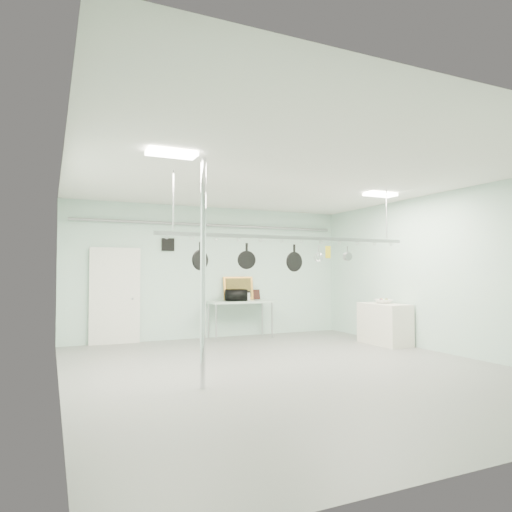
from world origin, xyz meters
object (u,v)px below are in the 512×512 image
skillet_mid (247,255)px  skillet_right (294,258)px  chrome_pole (203,272)px  prep_table (240,304)px  side_cabinet (385,324)px  pot_rack (292,236)px  skillet_left (200,255)px  coffee_canister (247,297)px  microwave (236,295)px  fruit_bowl (384,301)px

skillet_mid → skillet_right: 0.91m
chrome_pole → prep_table: size_ratio=2.00×
chrome_pole → side_cabinet: (4.85, 2.00, -1.15)m
chrome_pole → pot_rack: (1.90, 0.90, 0.63)m
skillet_right → skillet_left: bearing=171.0°
chrome_pole → pot_rack: chrome_pole is taller
coffee_canister → skillet_right: bearing=-99.0°
prep_table → coffee_canister: 0.24m
chrome_pole → side_cabinet: chrome_pole is taller
side_cabinet → skillet_right: skillet_right is taller
microwave → fruit_bowl: bearing=155.3°
chrome_pole → microwave: (2.16, 4.14, -0.56)m
side_cabinet → fruit_bowl: bearing=60.2°
coffee_canister → fruit_bowl: size_ratio=0.52×
fruit_bowl → skillet_left: 4.89m
side_cabinet → skillet_mid: bearing=-163.9°
chrome_pole → skillet_mid: size_ratio=7.81×
chrome_pole → fruit_bowl: bearing=23.0°
fruit_bowl → side_cabinet: bearing=-119.8°
skillet_mid → skillet_right: (0.91, 0.00, -0.03)m
chrome_pole → skillet_left: size_ratio=7.37×
skillet_right → chrome_pole: bearing=-164.3°
skillet_mid → prep_table: bearing=84.2°
coffee_canister → skillet_right: (-0.52, -3.30, 0.85)m
skillet_left → skillet_right: 1.71m
coffee_canister → chrome_pole: bearing=-120.5°
fruit_bowl → skillet_mid: size_ratio=0.92×
coffee_canister → skillet_mid: 3.70m
pot_rack → skillet_mid: (-0.86, 0.00, -0.35)m
chrome_pole → skillet_right: bearing=24.8°
pot_rack → skillet_right: (0.05, 0.00, -0.38)m
chrome_pole → side_cabinet: bearing=22.4°
chrome_pole → prep_table: bearing=61.3°
chrome_pole → microwave: bearing=62.4°
prep_table → microwave: (-0.14, -0.06, 0.21)m
chrome_pole → skillet_left: bearing=75.1°
coffee_canister → fruit_bowl: (2.42, -2.13, -0.06)m
microwave → fruit_bowl: size_ratio=1.33×
microwave → skillet_right: (-0.21, -3.24, 0.81)m
side_cabinet → microwave: size_ratio=2.40×
skillet_left → skillet_mid: bearing=-22.5°
microwave → pot_rack: bearing=97.8°
microwave → side_cabinet: bearing=154.0°
coffee_canister → skillet_mid: skillet_mid is taller
microwave → coffee_canister: size_ratio=2.57×
pot_rack → prep_table: bearing=83.1°
prep_table → skillet_mid: 3.68m
pot_rack → coffee_canister: (0.57, 3.30, -1.23)m
chrome_pole → fruit_bowl: chrome_pole is taller
prep_table → side_cabinet: bearing=-40.8°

